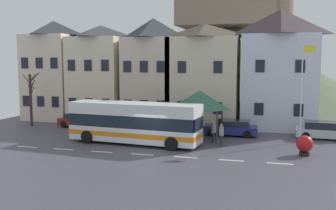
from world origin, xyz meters
TOP-DOWN VIEW (x-y plane):
  - ground_plane at (0.00, -0.00)m, footprint 40.00×60.00m
  - townhouse_00 at (-14.72, 11.92)m, footprint 5.14×5.90m
  - townhouse_01 at (-9.22, 12.02)m, footprint 5.47×6.11m
  - townhouse_02 at (-3.39, 12.12)m, footprint 5.04×6.31m
  - townhouse_03 at (2.00, 11.66)m, footprint 6.70×5.38m
  - townhouse_04 at (9.06, 11.55)m, footprint 6.69×5.17m
  - hilltop_castle at (2.34, 30.81)m, footprint 42.38×42.38m
  - transit_bus at (-1.69, 1.58)m, footprint 10.45×3.54m
  - bus_shelter at (2.76, 4.93)m, footprint 3.60×3.60m
  - parked_car_00 at (5.17, 6.82)m, footprint 4.49×2.00m
  - parked_car_01 at (-9.25, 7.29)m, footprint 4.49×2.21m
  - parked_car_02 at (12.65, 7.27)m, footprint 4.61×2.13m
  - pedestrian_00 at (4.08, 3.80)m, footprint 0.36×0.36m
  - pedestrian_01 at (4.86, 2.44)m, footprint 0.34×0.36m
  - pedestrian_02 at (2.41, 3.79)m, footprint 0.35×0.36m
  - public_bench at (1.19, 6.78)m, footprint 1.47×0.48m
  - flagpole at (10.69, 5.22)m, footprint 0.95×0.10m
  - harbour_buoy at (10.63, 0.95)m, footprint 1.12×1.12m
  - bare_tree_00 at (-14.30, 6.74)m, footprint 1.90×1.49m

SIDE VIEW (x-z plane):
  - ground_plane at x=0.00m, z-range -0.06..0.00m
  - public_bench at x=1.19m, z-range 0.03..0.90m
  - parked_car_01 at x=-9.25m, z-range 0.00..1.30m
  - parked_car_00 at x=5.17m, z-range 0.00..1.30m
  - parked_car_02 at x=12.65m, z-range -0.02..1.40m
  - harbour_buoy at x=10.63m, z-range 0.07..1.45m
  - pedestrian_02 at x=2.41m, z-range 0.06..1.58m
  - pedestrian_01 at x=4.86m, z-range 0.11..1.78m
  - pedestrian_00 at x=4.08m, z-range 0.14..1.76m
  - transit_bus at x=-1.69m, z-range 0.01..3.17m
  - bare_tree_00 at x=-14.30m, z-range 0.13..5.37m
  - bus_shelter at x=2.76m, z-range 1.18..5.14m
  - flagpole at x=10.69m, z-range 0.57..8.15m
  - townhouse_03 at x=2.00m, z-range 0.00..9.95m
  - townhouse_01 at x=-9.22m, z-range 0.00..10.09m
  - townhouse_02 at x=-3.39m, z-range 0.00..10.68m
  - townhouse_00 at x=-14.72m, z-range 0.00..10.69m
  - townhouse_04 at x=9.06m, z-range 0.00..11.06m
  - hilltop_castle at x=2.34m, z-range -3.09..16.21m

